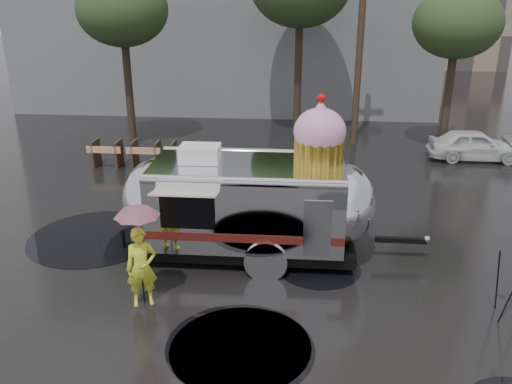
# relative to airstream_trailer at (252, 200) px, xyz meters

# --- Properties ---
(ground) EXTENTS (120.00, 120.00, 0.00)m
(ground) POSITION_rel_airstream_trailer_xyz_m (0.93, -3.39, -1.49)
(ground) COLOR black
(ground) RESTS_ON ground
(puddles) EXTENTS (12.10, 9.35, 0.01)m
(puddles) POSITION_rel_airstream_trailer_xyz_m (-0.61, -2.32, -1.49)
(puddles) COLOR black
(puddles) RESTS_ON ground
(utility_pole) EXTENTS (1.60, 0.28, 9.00)m
(utility_pole) POSITION_rel_airstream_trailer_xyz_m (3.43, 10.61, 3.13)
(utility_pole) COLOR #473323
(utility_pole) RESTS_ON ground
(tree_left) EXTENTS (3.64, 3.64, 6.95)m
(tree_left) POSITION_rel_airstream_trailer_xyz_m (-6.07, 9.61, 3.99)
(tree_left) COLOR #382D26
(tree_left) RESTS_ON ground
(tree_right) EXTENTS (3.36, 3.36, 6.42)m
(tree_right) POSITION_rel_airstream_trailer_xyz_m (6.93, 9.61, 3.56)
(tree_right) COLOR #382D26
(tree_right) RESTS_ON ground
(barricade_row) EXTENTS (4.30, 0.80, 1.00)m
(barricade_row) POSITION_rel_airstream_trailer_xyz_m (-4.62, 6.57, -0.97)
(barricade_row) COLOR #473323
(barricade_row) RESTS_ON ground
(airstream_trailer) EXTENTS (7.91, 3.00, 4.26)m
(airstream_trailer) POSITION_rel_airstream_trailer_xyz_m (0.00, 0.00, 0.00)
(airstream_trailer) COLOR silver
(airstream_trailer) RESTS_ON ground
(person_left) EXTENTS (0.75, 0.63, 1.79)m
(person_left) POSITION_rel_airstream_trailer_xyz_m (-2.12, -2.53, -0.60)
(person_left) COLOR #E4EF35
(person_left) RESTS_ON ground
(umbrella_pink) EXTENTS (1.15, 1.15, 2.34)m
(umbrella_pink) POSITION_rel_airstream_trailer_xyz_m (-2.12, -2.53, 0.45)
(umbrella_pink) COLOR pink
(umbrella_pink) RESTS_ON ground
(tripod) EXTENTS (0.64, 0.62, 1.58)m
(tripod) POSITION_rel_airstream_trailer_xyz_m (5.56, -2.35, -0.55)
(tripod) COLOR black
(tripod) RESTS_ON ground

